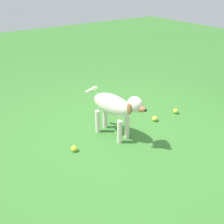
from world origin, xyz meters
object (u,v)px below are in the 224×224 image
(tennis_ball_0, at_px, (155,119))
(tennis_ball_1, at_px, (176,111))
(tennis_ball_2, at_px, (74,149))
(dog, at_px, (115,107))

(tennis_ball_0, bearing_deg, tennis_ball_1, 88.56)
(tennis_ball_1, xyz_separation_m, tennis_ball_2, (-0.03, -1.50, 0.00))
(tennis_ball_0, height_order, tennis_ball_1, same)
(dog, bearing_deg, tennis_ball_0, 75.31)
(tennis_ball_2, bearing_deg, tennis_ball_0, 88.79)
(tennis_ball_2, bearing_deg, dog, 88.54)
(tennis_ball_1, distance_m, tennis_ball_2, 1.50)
(dog, distance_m, tennis_ball_1, 1.04)
(dog, distance_m, tennis_ball_2, 0.63)
(dog, xyz_separation_m, tennis_ball_2, (-0.01, -0.52, -0.35))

